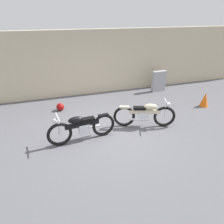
# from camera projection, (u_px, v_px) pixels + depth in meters

# --- Properties ---
(ground_plane) EXTENTS (40.00, 40.00, 0.00)m
(ground_plane) POSITION_uv_depth(u_px,v_px,m) (111.00, 131.00, 6.36)
(ground_plane) COLOR #56565B
(building_wall) EXTENTS (18.00, 0.30, 2.68)m
(building_wall) POSITION_uv_depth(u_px,v_px,m) (85.00, 63.00, 8.83)
(building_wall) COLOR beige
(building_wall) RESTS_ON ground_plane
(stone_marker) EXTENTS (0.66, 0.25, 0.92)m
(stone_marker) POSITION_uv_depth(u_px,v_px,m) (159.00, 81.00, 9.45)
(stone_marker) COLOR #9E9EA3
(stone_marker) RESTS_ON ground_plane
(helmet) EXTENTS (0.28, 0.28, 0.28)m
(helmet) POSITION_uv_depth(u_px,v_px,m) (60.00, 107.00, 7.66)
(helmet) COLOR maroon
(helmet) RESTS_ON ground_plane
(traffic_cone) EXTENTS (0.32, 0.32, 0.55)m
(traffic_cone) POSITION_uv_depth(u_px,v_px,m) (205.00, 100.00, 7.95)
(traffic_cone) COLOR orange
(traffic_cone) RESTS_ON ground_plane
(motorcycle_cream) EXTENTS (1.85, 0.82, 0.87)m
(motorcycle_cream) POSITION_uv_depth(u_px,v_px,m) (145.00, 114.00, 6.48)
(motorcycle_cream) COLOR black
(motorcycle_cream) RESTS_ON ground_plane
(motorcycle_black) EXTENTS (1.94, 0.54, 0.87)m
(motorcycle_black) POSITION_uv_depth(u_px,v_px,m) (82.00, 127.00, 5.74)
(motorcycle_black) COLOR black
(motorcycle_black) RESTS_ON ground_plane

